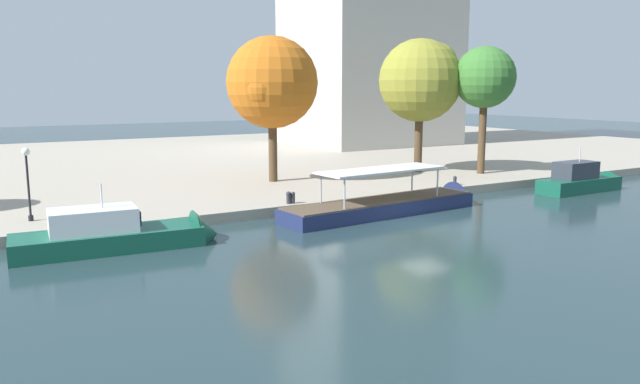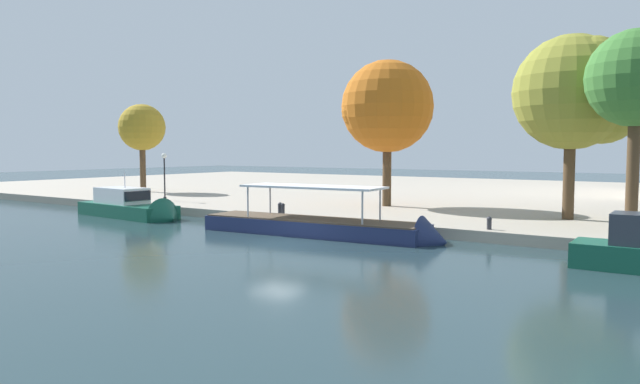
# 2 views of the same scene
# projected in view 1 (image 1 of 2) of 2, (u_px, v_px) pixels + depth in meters

# --- Properties ---
(ground_plane) EXTENTS (220.00, 220.00, 0.00)m
(ground_plane) POSITION_uv_depth(u_px,v_px,m) (426.00, 225.00, 35.11)
(ground_plane) COLOR #23383D
(dock_promenade) EXTENTS (120.00, 55.00, 0.62)m
(dock_promenade) POSITION_uv_depth(u_px,v_px,m) (212.00, 160.00, 63.72)
(dock_promenade) COLOR #A39989
(dock_promenade) RESTS_ON ground_plane
(motor_yacht_0) EXTENTS (9.93, 3.49, 4.33)m
(motor_yacht_0) POSITION_uv_depth(u_px,v_px,m) (123.00, 238.00, 29.93)
(motor_yacht_0) COLOR #14513D
(motor_yacht_0) RESTS_ON ground_plane
(tour_boat_1) EXTENTS (14.85, 3.98, 3.96)m
(tour_boat_1) POSITION_uv_depth(u_px,v_px,m) (393.00, 208.00, 38.59)
(tour_boat_1) COLOR navy
(tour_boat_1) RESTS_ON ground_plane
(motor_yacht_2) EXTENTS (8.19, 2.29, 4.25)m
(motor_yacht_2) POSITION_uv_depth(u_px,v_px,m) (583.00, 183.00, 46.41)
(motor_yacht_2) COLOR #14513D
(motor_yacht_2) RESTS_ON ground_plane
(mooring_bollard_0) EXTENTS (0.28, 0.28, 0.70)m
(mooring_bollard_0) POSITION_uv_depth(u_px,v_px,m) (455.00, 180.00, 45.34)
(mooring_bollard_0) COLOR #2D2D33
(mooring_bollard_0) RESTS_ON dock_promenade
(mooring_bollard_1) EXTENTS (0.31, 0.31, 0.77)m
(mooring_bollard_1) POSITION_uv_depth(u_px,v_px,m) (289.00, 197.00, 38.14)
(mooring_bollard_1) COLOR #2D2D33
(mooring_bollard_1) RESTS_ON dock_promenade
(mooring_bollard_2) EXTENTS (0.27, 0.27, 0.73)m
(mooring_bollard_2) POSITION_uv_depth(u_px,v_px,m) (293.00, 197.00, 38.23)
(mooring_bollard_2) COLOR #2D2D33
(mooring_bollard_2) RESTS_ON dock_promenade
(lamp_post) EXTENTS (0.44, 0.44, 3.96)m
(lamp_post) POSITION_uv_depth(u_px,v_px,m) (27.00, 173.00, 32.85)
(lamp_post) COLOR black
(lamp_post) RESTS_ON dock_promenade
(tree_1) EXTENTS (7.34, 6.92, 11.15)m
(tree_1) POSITION_uv_depth(u_px,v_px,m) (423.00, 81.00, 51.86)
(tree_1) COLOR #4C3823
(tree_1) RESTS_ON dock_promenade
(tree_2) EXTENTS (6.89, 6.89, 10.92)m
(tree_2) POSITION_uv_depth(u_px,v_px,m) (272.00, 84.00, 45.93)
(tree_2) COLOR #4C3823
(tree_2) RESTS_ON dock_promenade
(tree_3) EXTENTS (5.03, 5.03, 10.45)m
(tree_3) POSITION_uv_depth(u_px,v_px,m) (483.00, 78.00, 50.46)
(tree_3) COLOR #4C3823
(tree_3) RESTS_ON dock_promenade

